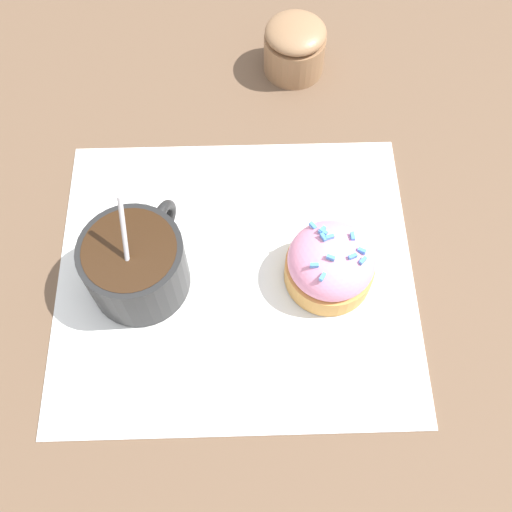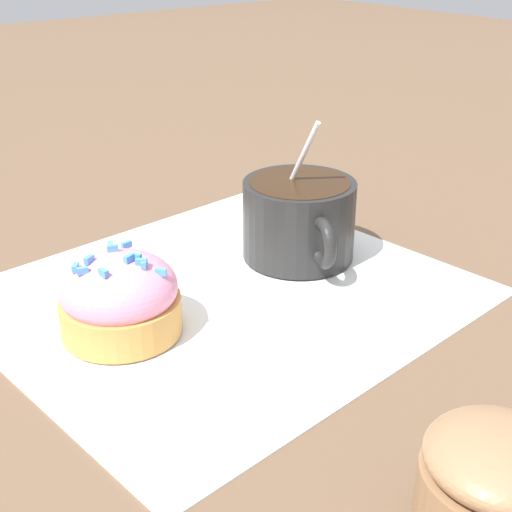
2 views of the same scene
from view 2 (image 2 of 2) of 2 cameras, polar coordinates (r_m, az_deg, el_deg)
ground_plane at (r=0.52m, az=-2.59°, el=-3.23°), size 3.00×3.00×0.00m
paper_napkin at (r=0.52m, az=-2.59°, el=-3.08°), size 0.34×0.31×0.00m
coffee_cup at (r=0.56m, az=3.49°, el=3.18°), size 0.09×0.11×0.11m
frosted_pastry at (r=0.47m, az=-10.87°, el=-3.29°), size 0.08×0.08×0.06m
sugar_bowl at (r=0.33m, az=18.57°, el=-17.51°), size 0.07×0.07×0.06m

